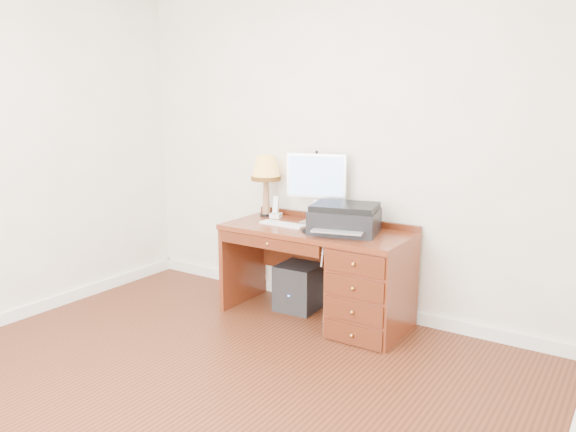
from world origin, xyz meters
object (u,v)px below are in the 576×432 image
Objects in this scene: desk at (352,276)px; chair at (354,259)px; monitor at (317,180)px; leg_lamp at (266,172)px; phone at (276,211)px; equipment_box at (299,287)px; printer at (345,219)px.

chair is at bearing 85.27° from desk.
monitor is at bearing 170.71° from chair.
leg_lamp is 2.80× the size of phone.
leg_lamp reaches higher than phone.
monitor is 1.08× the size of leg_lamp.
desk is at bearing -13.12° from equipment_box.
desk is 1.19m from leg_lamp.
monitor is at bearing 27.97° from equipment_box.
monitor is 0.72m from chair.
monitor is 0.50m from phone.
printer is 0.93m from leg_lamp.
printer is at bearing -15.33° from equipment_box.
equipment_box is (-0.12, -0.07, -0.92)m from monitor.
desk reaches higher than equipment_box.
leg_lamp is (-0.93, 0.18, 0.72)m from desk.
equipment_box is (-0.55, 0.07, -0.35)m from chair.
desk is 0.60m from equipment_box.
phone is at bearing 167.99° from monitor.
monitor is 0.63× the size of chair.
desk is at bearing -22.76° from phone.
equipment_box is at bearing -24.08° from phone.
printer reaches higher than equipment_box.
desk is 2.85× the size of leg_lamp.
monitor is 0.51m from leg_lamp.
monitor is 0.47m from printer.
monitor is (-0.42, 0.17, 0.70)m from desk.
monitor is 0.99× the size of printer.
leg_lamp is at bearing 169.33° from desk.
equipment_box is at bearing -163.47° from monitor.
monitor is at bearing 139.29° from printer.
equipment_box is at bearing 170.01° from desk.
chair is (0.42, -0.14, -0.56)m from monitor.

